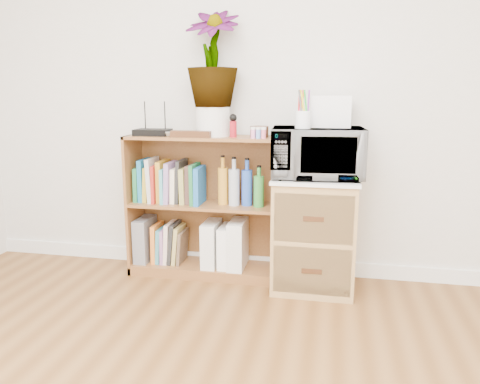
# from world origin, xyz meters

# --- Properties ---
(skirting_board) EXTENTS (4.00, 0.02, 0.10)m
(skirting_board) POSITION_xyz_m (0.00, 2.24, 0.05)
(skirting_board) COLOR white
(skirting_board) RESTS_ON ground
(bookshelf) EXTENTS (1.00, 0.30, 0.95)m
(bookshelf) POSITION_xyz_m (-0.35, 2.10, 0.47)
(bookshelf) COLOR brown
(bookshelf) RESTS_ON ground
(wicker_unit) EXTENTS (0.50, 0.45, 0.70)m
(wicker_unit) POSITION_xyz_m (0.40, 2.02, 0.35)
(wicker_unit) COLOR #9E7542
(wicker_unit) RESTS_ON ground
(microwave) EXTENTS (0.57, 0.41, 0.30)m
(microwave) POSITION_xyz_m (0.40, 2.02, 0.87)
(microwave) COLOR silver
(microwave) RESTS_ON wicker_unit
(pen_cup) EXTENTS (0.09, 0.09, 0.10)m
(pen_cup) POSITION_xyz_m (0.32, 1.92, 1.07)
(pen_cup) COLOR white
(pen_cup) RESTS_ON microwave
(small_appliance) EXTENTS (0.24, 0.20, 0.19)m
(small_appliance) POSITION_xyz_m (0.47, 2.09, 1.12)
(small_appliance) COLOR white
(small_appliance) RESTS_ON microwave
(router) EXTENTS (0.23, 0.15, 0.04)m
(router) POSITION_xyz_m (-0.68, 2.08, 0.97)
(router) COLOR black
(router) RESTS_ON bookshelf
(white_bowl) EXTENTS (0.13, 0.13, 0.03)m
(white_bowl) POSITION_xyz_m (-0.59, 2.07, 0.97)
(white_bowl) COLOR white
(white_bowl) RESTS_ON bookshelf
(plant_pot) EXTENTS (0.22, 0.22, 0.19)m
(plant_pot) POSITION_xyz_m (-0.28, 2.12, 1.04)
(plant_pot) COLOR white
(plant_pot) RESTS_ON bookshelf
(potted_plant) EXTENTS (0.34, 0.34, 0.60)m
(potted_plant) POSITION_xyz_m (-0.28, 2.12, 1.44)
(potted_plant) COLOR #307934
(potted_plant) RESTS_ON plant_pot
(trinket_box) EXTENTS (0.26, 0.06, 0.04)m
(trinket_box) POSITION_xyz_m (-0.39, 2.00, 0.97)
(trinket_box) COLOR #381A0F
(trinket_box) RESTS_ON bookshelf
(kokeshi_doll) EXTENTS (0.04, 0.04, 0.10)m
(kokeshi_doll) POSITION_xyz_m (-0.13, 2.06, 1.00)
(kokeshi_doll) COLOR #A3141F
(kokeshi_doll) RESTS_ON bookshelf
(wooden_bowl) EXTENTS (0.12, 0.12, 0.07)m
(wooden_bowl) POSITION_xyz_m (0.03, 2.11, 0.98)
(wooden_bowl) COLOR #381C0F
(wooden_bowl) RESTS_ON bookshelf
(paint_jars) EXTENTS (0.12, 0.04, 0.06)m
(paint_jars) POSITION_xyz_m (0.04, 2.01, 0.98)
(paint_jars) COLOR pink
(paint_jars) RESTS_ON bookshelf
(file_box) EXTENTS (0.09, 0.24, 0.30)m
(file_box) POSITION_xyz_m (-0.77, 2.10, 0.22)
(file_box) COLOR slate
(file_box) RESTS_ON bookshelf
(magazine_holder_left) EXTENTS (0.10, 0.24, 0.30)m
(magazine_holder_left) POSITION_xyz_m (-0.29, 2.09, 0.22)
(magazine_holder_left) COLOR silver
(magazine_holder_left) RESTS_ON bookshelf
(magazine_holder_mid) EXTENTS (0.09, 0.22, 0.28)m
(magazine_holder_mid) POSITION_xyz_m (-0.18, 2.09, 0.21)
(magazine_holder_mid) COLOR white
(magazine_holder_mid) RESTS_ON bookshelf
(magazine_holder_right) EXTENTS (0.10, 0.26, 0.32)m
(magazine_holder_right) POSITION_xyz_m (-0.11, 2.09, 0.23)
(magazine_holder_right) COLOR white
(magazine_holder_right) RESTS_ON bookshelf
(cookbooks) EXTENTS (0.47, 0.20, 0.30)m
(cookbooks) POSITION_xyz_m (-0.58, 2.10, 0.63)
(cookbooks) COLOR #1F7642
(cookbooks) RESTS_ON bookshelf
(liquor_bottles) EXTENTS (0.39, 0.07, 0.31)m
(liquor_bottles) POSITION_xyz_m (-0.05, 2.10, 0.64)
(liquor_bottles) COLOR orange
(liquor_bottles) RESTS_ON bookshelf
(lower_books) EXTENTS (0.22, 0.19, 0.28)m
(lower_books) POSITION_xyz_m (-0.60, 2.10, 0.20)
(lower_books) COLOR orange
(lower_books) RESTS_ON bookshelf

